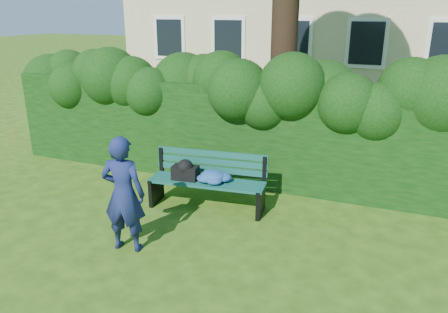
% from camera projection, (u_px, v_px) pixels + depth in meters
% --- Properties ---
extents(ground, '(80.00, 80.00, 0.00)m').
position_uv_depth(ground, '(209.00, 230.00, 6.39)').
color(ground, '#2D4B11').
rests_on(ground, ground).
extents(hedge, '(10.00, 1.00, 1.80)m').
position_uv_depth(hedge, '(256.00, 133.00, 8.03)').
color(hedge, black).
rests_on(hedge, ground).
extents(park_bench, '(1.91, 0.76, 0.89)m').
position_uv_depth(park_bench, '(206.00, 178.00, 6.98)').
color(park_bench, '#0D443E').
rests_on(park_bench, ground).
extents(man_reading, '(0.63, 0.47, 1.58)m').
position_uv_depth(man_reading, '(124.00, 194.00, 5.66)').
color(man_reading, navy).
rests_on(man_reading, ground).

